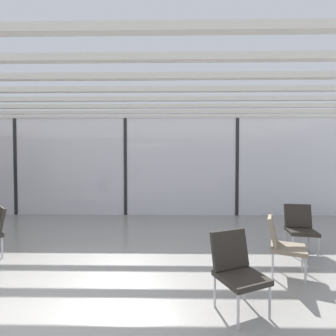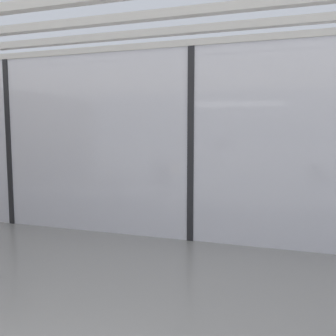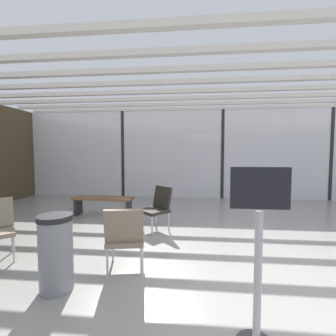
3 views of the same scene
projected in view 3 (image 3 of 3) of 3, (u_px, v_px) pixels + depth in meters
The scene contains 12 objects.
ground_plane at pixel (281, 282), 2.73m from camera, with size 60.00×60.00×0.00m, color gray.
glass_curtain_wall at pixel (222, 154), 7.80m from camera, with size 14.00×0.08×3.05m, color silver.
window_mullion_0 at pixel (123, 154), 8.14m from camera, with size 0.10×0.12×3.05m, color black.
window_mullion_1 at pixel (222, 154), 7.80m from camera, with size 0.10×0.12×3.05m, color black.
window_mullion_2 at pixel (331, 154), 7.46m from camera, with size 0.10×0.12×3.05m, color black.
ceiling_slats at pixel (247, 74), 4.43m from camera, with size 13.72×6.72×0.10m.
parked_airplane at pixel (208, 146), 13.63m from camera, with size 14.49×3.96×3.96m.
lounge_chair_1 at pixel (125, 235), 2.93m from camera, with size 0.57×0.60×0.87m.
lounge_chair_3 at pixel (158, 205), 4.60m from camera, with size 0.71×0.71×0.87m.
waiting_bench at pixel (103, 201), 5.64m from camera, with size 1.52×0.49×0.47m.
trash_bin at pixel (56, 252), 2.55m from camera, with size 0.38×0.38×0.86m.
info_sign at pixel (258, 265), 1.76m from camera, with size 0.44×0.32×1.44m.
Camera 3 is at (-1.10, -2.76, 1.54)m, focal length 24.28 mm.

